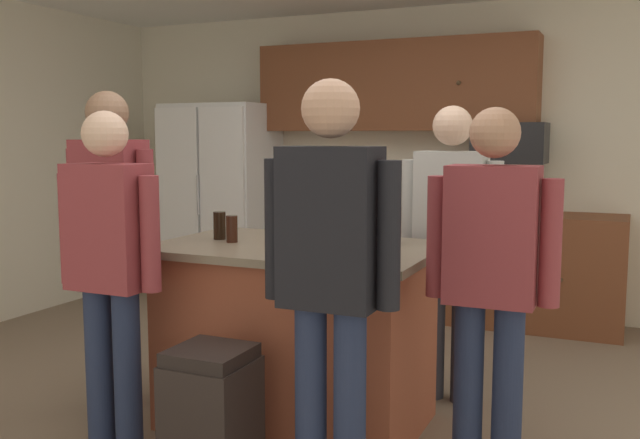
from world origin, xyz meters
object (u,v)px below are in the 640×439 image
Objects in this scene: microwave_over_range at (510,143)px; trash_bin at (212,417)px; mug_blue_stoneware at (356,235)px; person_guest_right at (491,270)px; glass_short_whisky at (232,229)px; kitchen_island at (297,334)px; person_elder_center at (111,226)px; tumbler_amber at (301,233)px; glass_stout_tall at (393,227)px; glass_dark_ale at (219,226)px; refrigerator at (221,201)px; person_guest_by_door at (450,233)px; mug_ceramic_white at (285,234)px; person_guest_left at (109,259)px; person_host_foreground at (330,266)px.

microwave_over_range is 0.92× the size of trash_bin.
mug_blue_stoneware is at bearing 70.26° from trash_bin.
person_guest_right reaches higher than glass_short_whisky.
person_guest_right is (1.03, -0.21, 0.45)m from kitchen_island.
kitchen_island is at bearing -0.00° from person_elder_center.
glass_short_whisky is (-0.40, -0.02, 0.00)m from tumbler_amber.
glass_dark_ale is (-0.90, -0.26, -0.01)m from glass_stout_tall.
refrigerator reaches higher than person_elder_center.
mug_ceramic_white is (-0.72, -0.63, 0.03)m from person_guest_by_door.
person_guest_left is at bearing 25.57° from person_guest_right.
mug_ceramic_white is at bearing 152.46° from tumbler_amber.
glass_short_whisky is 0.28m from mug_ceramic_white.
tumbler_amber is (-0.45, 0.68, 0.02)m from person_host_foreground.
tumbler_amber is at bearing -41.28° from kitchen_island.
glass_dark_ale is at bearing 28.60° from person_guest_left.
person_guest_by_door is (-0.02, -1.85, -0.48)m from microwave_over_range.
kitchen_island is (-0.66, -2.51, -0.97)m from microwave_over_range.
glass_short_whisky reaches higher than kitchen_island.
person_guest_by_door is 1.29m from glass_dark_ale.
glass_short_whisky is at bearing -57.01° from refrigerator.
microwave_over_range is 3.27m from person_host_foreground.
person_guest_left is 11.49× the size of glass_short_whisky.
person_host_foreground is at bearing 55.61° from person_guest_right.
refrigerator is 2.81m from glass_dark_ale.
glass_dark_ale is (-0.96, 0.73, 0.03)m from person_host_foreground.
person_guest_right is at bearing -10.90° from person_elder_center.
microwave_over_range is 2.79m from glass_short_whisky.
trash_bin is (0.03, -0.77, -0.70)m from mug_ceramic_white.
person_guest_left reaches higher than mug_blue_stoneware.
tumbler_amber reaches higher than kitchen_island.
microwave_over_range is at bearing 75.18° from kitchen_island.
refrigerator is 3.95m from person_host_foreground.
person_host_foreground is 2.83× the size of trash_bin.
refrigerator is 3.28m from person_guest_left.
person_guest_by_door reaches higher than microwave_over_range.
person_guest_left is at bearing -140.55° from mug_blue_stoneware.
person_guest_left is at bearing 169.74° from trash_bin.
person_guest_by_door is at bearing 41.07° from mug_ceramic_white.
person_guest_right is (1.70, 0.43, 0.00)m from person_guest_left.
refrigerator is 11.94× the size of glass_dark_ale.
refrigerator is at bearing 138.07° from glass_stout_tall.
tumbler_amber is at bearing -103.57° from microwave_over_range.
tumbler_amber is (0.72, 0.59, 0.09)m from person_guest_left.
kitchen_island is 1.04m from person_guest_by_door.
person_host_foreground reaches higher than mug_ceramic_white.
tumbler_amber reaches higher than mug_blue_stoneware.
glass_dark_ale is at bearing 3.41° from person_guest_right.
person_elder_center is 2.87× the size of trash_bin.
person_guest_left is 1.18m from person_host_foreground.
mug_ceramic_white is 1.04m from trash_bin.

